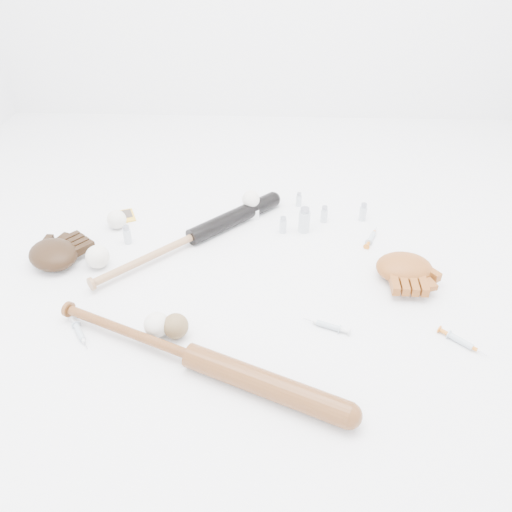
{
  "coord_description": "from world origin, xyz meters",
  "views": [
    {
      "loc": [
        0.08,
        -1.4,
        1.07
      ],
      "look_at": [
        0.02,
        -0.01,
        0.06
      ],
      "focal_mm": 35.0,
      "sensor_mm": 36.0,
      "label": 1
    }
  ],
  "objects_px": {
    "bat_dark": "(193,237)",
    "pedestal": "(251,211)",
    "bat_wood": "(192,356)",
    "glove_dark": "(53,254)"
  },
  "relations": [
    {
      "from": "bat_dark",
      "to": "glove_dark",
      "type": "xyz_separation_m",
      "value": [
        -0.47,
        -0.14,
        0.01
      ]
    },
    {
      "from": "bat_wood",
      "to": "glove_dark",
      "type": "distance_m",
      "value": 0.72
    },
    {
      "from": "glove_dark",
      "to": "pedestal",
      "type": "xyz_separation_m",
      "value": [
        0.68,
        0.36,
        -0.02
      ]
    },
    {
      "from": "bat_wood",
      "to": "pedestal",
      "type": "bearing_deg",
      "value": 104.64
    },
    {
      "from": "bat_dark",
      "to": "pedestal",
      "type": "distance_m",
      "value": 0.3
    },
    {
      "from": "glove_dark",
      "to": "pedestal",
      "type": "relative_size",
      "value": 3.23
    },
    {
      "from": "bat_wood",
      "to": "glove_dark",
      "type": "bearing_deg",
      "value": 164.26
    },
    {
      "from": "bat_dark",
      "to": "pedestal",
      "type": "relative_size",
      "value": 12.6
    },
    {
      "from": "bat_dark",
      "to": "pedestal",
      "type": "height_order",
      "value": "bat_dark"
    },
    {
      "from": "bat_wood",
      "to": "pedestal",
      "type": "xyz_separation_m",
      "value": [
        0.12,
        0.81,
        -0.02
      ]
    }
  ]
}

